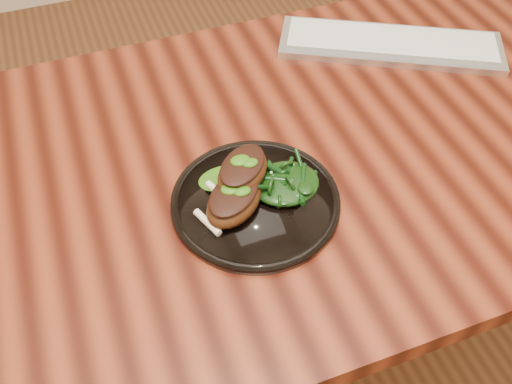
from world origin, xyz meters
The scene contains 7 objects.
desk centered at (0.00, 0.00, 0.67)m, with size 1.60×0.80×0.75m.
plate centered at (-0.04, -0.10, 0.76)m, with size 0.27×0.27×0.02m.
lamb_chop_front centered at (-0.07, -0.11, 0.79)m, with size 0.13×0.13×0.05m.
lamb_chop_back centered at (-0.05, -0.08, 0.81)m, with size 0.12×0.12×0.05m.
herb_smear centered at (-0.07, -0.04, 0.77)m, with size 0.08×0.05×0.01m, color #1C4C08.
greens_heap centered at (0.02, -0.10, 0.78)m, with size 0.11×0.10×0.04m.
keyboard centered at (0.37, 0.20, 0.76)m, with size 0.46×0.34×0.02m.
Camera 1 is at (-0.24, -0.64, 1.44)m, focal length 40.00 mm.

